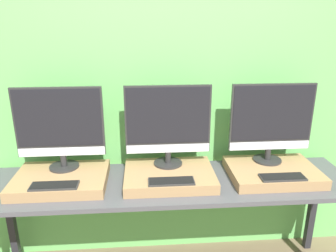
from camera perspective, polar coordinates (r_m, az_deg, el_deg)
name	(u,v)px	position (r m, az deg, el deg)	size (l,w,h in m)	color
wall_back	(165,90)	(2.33, -0.46, 6.23)	(8.00, 0.04, 2.60)	#66B75B
workbench	(169,191)	(2.21, 0.25, -11.25)	(2.42, 0.58, 0.77)	#47474C
wooden_riser_left	(61,179)	(2.23, -18.12, -8.84)	(0.58, 0.43, 0.07)	#99754C
monitor_left	(60,126)	(2.20, -18.35, 0.07)	(0.56, 0.19, 0.55)	#282828
keyboard_left	(54,186)	(2.08, -19.19, -9.78)	(0.28, 0.10, 0.01)	#2D2D2D
wooden_riser_center	(169,176)	(2.17, 0.23, -8.63)	(0.58, 0.43, 0.07)	#99754C
monitor_center	(168,123)	(2.14, 0.00, 0.54)	(0.56, 0.19, 0.55)	#282828
keyboard_center	(171,181)	(2.01, 0.59, -9.60)	(0.28, 0.10, 0.01)	#2D2D2D
wooden_riser_right	(272,172)	(2.32, 17.73, -7.62)	(0.58, 0.43, 0.07)	#99754C
monitor_right	(271,120)	(2.30, 17.55, 0.93)	(0.56, 0.19, 0.55)	#282828
keyboard_right	(283,177)	(2.18, 19.32, -8.40)	(0.28, 0.10, 0.01)	#2D2D2D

